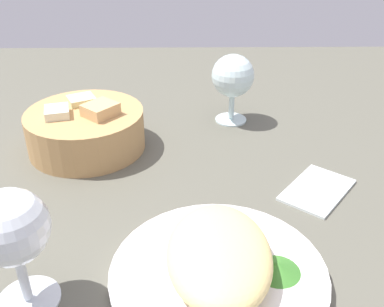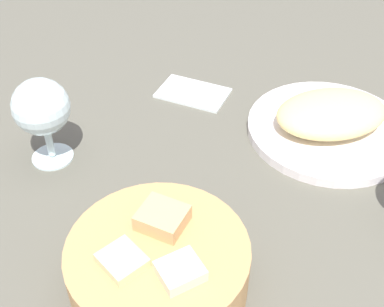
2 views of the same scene
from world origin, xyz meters
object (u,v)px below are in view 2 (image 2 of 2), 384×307
object	(u,v)px
bread_basket	(158,266)
wine_glass_near	(42,109)
folded_napkin	(193,92)
plate	(328,129)

from	to	relation	value
bread_basket	wine_glass_near	xyz separation A→B (cm)	(9.87, -24.29, 4.76)
wine_glass_near	folded_napkin	xyz separation A→B (cm)	(-22.79, -10.10, -7.79)
plate	folded_napkin	distance (cm)	22.17
plate	wine_glass_near	world-z (taller)	wine_glass_near
plate	bread_basket	size ratio (longest dim) A/B	1.25
wine_glass_near	folded_napkin	bearing A→B (deg)	-156.11
plate	bread_basket	xyz separation A→B (cm)	(29.31, 19.45, 2.73)
plate	wine_glass_near	size ratio (longest dim) A/B	1.89
bread_basket	folded_napkin	size ratio (longest dim) A/B	1.69
plate	wine_glass_near	distance (cm)	40.18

